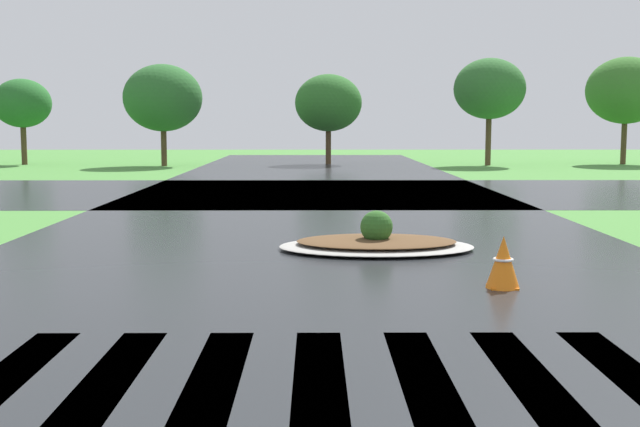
% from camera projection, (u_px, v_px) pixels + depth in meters
% --- Properties ---
extents(asphalt_roadway, '(11.32, 80.00, 0.01)m').
position_uv_depth(asphalt_roadway, '(317.00, 262.00, 12.39)').
color(asphalt_roadway, '#232628').
rests_on(asphalt_roadway, ground).
extents(asphalt_cross_road, '(90.00, 10.19, 0.01)m').
position_uv_depth(asphalt_cross_road, '(316.00, 192.00, 24.60)').
color(asphalt_cross_road, '#232628').
rests_on(asphalt_cross_road, ground).
extents(crosswalk_stripes, '(7.65, 3.41, 0.01)m').
position_uv_depth(crosswalk_stripes, '(320.00, 387.00, 6.53)').
color(crosswalk_stripes, white).
rests_on(crosswalk_stripes, ground).
extents(median_island, '(3.35, 2.15, 0.68)m').
position_uv_depth(median_island, '(376.00, 242.00, 13.55)').
color(median_island, '#9E9B93').
rests_on(median_island, ground).
extents(traffic_cone, '(0.45, 0.45, 0.70)m').
position_uv_depth(traffic_cone, '(503.00, 263.00, 10.41)').
color(traffic_cone, orange).
rests_on(traffic_cone, ground).
extents(background_treeline, '(42.77, 5.84, 6.19)m').
position_uv_depth(background_treeline, '(213.00, 91.00, 39.49)').
color(background_treeline, '#4C3823').
rests_on(background_treeline, ground).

